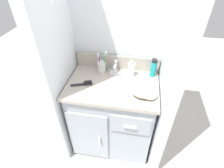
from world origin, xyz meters
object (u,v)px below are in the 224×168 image
at_px(hairbrush, 85,83).
at_px(hand_towel, 145,92).
at_px(toothbrush_cup, 102,66).
at_px(soap_dispenser, 131,69).
at_px(shaving_cream_can, 153,68).

relative_size(hairbrush, hand_towel, 0.89).
distance_m(toothbrush_cup, soap_dispenser, 0.26).
bearing_deg(hairbrush, soap_dispenser, 7.66).
distance_m(shaving_cream_can, hairbrush, 0.59).
bearing_deg(hairbrush, toothbrush_cup, 44.99).
height_order(toothbrush_cup, hand_towel, toothbrush_cup).
xyz_separation_m(soap_dispenser, shaving_cream_can, (0.18, 0.03, 0.01)).
xyz_separation_m(soap_dispenser, hairbrush, (-0.36, -0.19, -0.05)).
relative_size(soap_dispenser, hairbrush, 0.89).
distance_m(soap_dispenser, hairbrush, 0.41).
height_order(toothbrush_cup, hairbrush, toothbrush_cup).
relative_size(soap_dispenser, shaving_cream_can, 0.96).
height_order(shaving_cream_can, hairbrush, shaving_cream_can).
distance_m(toothbrush_cup, hand_towel, 0.47).
relative_size(shaving_cream_can, hand_towel, 0.82).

